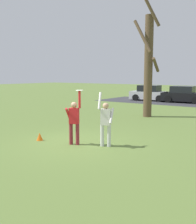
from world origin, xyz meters
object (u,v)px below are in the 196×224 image
Objects in this scene: field_cone_orange at (40,137)px; parked_car_black at (184,95)px; person_defender at (106,121)px; parked_car_silver at (150,94)px; person_catcher at (74,119)px; frisbee_disc at (79,90)px; bare_tree_tall at (148,64)px.

parked_car_black is at bearing 90.05° from field_cone_orange.
person_defender is 17.95m from parked_car_black.
person_defender is 18.85m from parked_car_silver.
field_cone_orange is (3.54, -18.57, -0.57)m from parked_car_silver.
person_catcher reaches higher than field_cone_orange.
frisbee_disc is at bearing -87.51° from parked_car_black.
bare_tree_tall is at bearing 96.40° from frisbee_disc.
person_defender is at bearing -76.46° from bare_tree_tall.
person_catcher is 1.23m from person_defender.
frisbee_disc is 0.06× the size of parked_car_silver.
person_defender is 2.95m from field_cone_orange.
bare_tree_tall is (4.45, -10.24, 2.64)m from parked_car_silver.
field_cone_orange is (-1.59, -0.32, -0.82)m from person_catcher.
person_catcher is at bearing 11.27° from field_cone_orange.
person_defender is (1.13, 0.47, -0.00)m from person_catcher.
frisbee_disc is 18.98m from parked_car_silver.
field_cone_orange is at bearing 168.66° from person_catcher.
frisbee_disc is at bearing -83.60° from bare_tree_tall.
parked_car_silver is 11.47m from bare_tree_tall.
parked_car_silver is 0.56× the size of bare_tree_tall.
parked_car_silver is at bearing 83.10° from person_catcher.
person_catcher is at bearing -77.54° from parked_car_silver.
parked_car_black is at bearing 95.73° from frisbee_disc.
bare_tree_tall is at bearing -88.04° from parked_car_black.
person_catcher reaches higher than parked_car_black.
parked_car_black is 10.57m from bare_tree_tall.
frisbee_disc reaches higher than person_catcher.
parked_car_silver reaches higher than field_cone_orange.
frisbee_disc is 2.67m from field_cone_orange.
person_catcher is 0.50× the size of parked_car_silver.
field_cone_orange is at bearing -93.19° from parked_car_black.
parked_car_black is 0.56× the size of bare_tree_tall.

